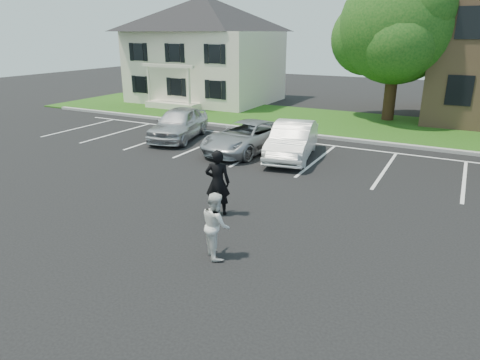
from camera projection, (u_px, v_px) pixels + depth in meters
name	position (u px, v px, depth m)	size (l,w,h in m)	color
ground_plane	(223.00, 235.00, 11.43)	(90.00, 90.00, 0.00)	black
curb	(342.00, 139.00, 21.44)	(40.00, 0.30, 0.15)	gray
grass_strip	(361.00, 125.00, 24.79)	(44.00, 8.00, 0.08)	#20460D
stall_lines	(356.00, 159.00, 18.29)	(34.00, 5.36, 0.01)	silver
house	(206.00, 50.00, 32.62)	(10.30, 9.22, 7.60)	beige
tree	(399.00, 28.00, 24.55)	(7.80, 7.20, 8.80)	black
man_black_suit	(218.00, 183.00, 12.44)	(0.72, 0.47, 1.98)	black
man_white_shirt	(216.00, 225.00, 10.13)	(0.79, 0.61, 1.62)	silver
car_silver_west	(179.00, 123.00, 21.53)	(1.87, 4.66, 1.59)	silver
car_silver_minivan	(247.00, 137.00, 19.27)	(2.25, 4.88, 1.36)	#A6A8AE
car_white_sedan	(292.00, 140.00, 18.26)	(1.61, 4.62, 1.52)	silver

